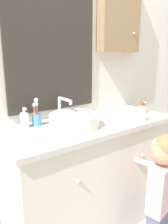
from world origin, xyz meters
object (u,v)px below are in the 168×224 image
Objects in this scene: sink_basin at (74,120)px; toothbrush_holder at (37,118)px; drinking_cup at (142,114)px; teddy_bear at (143,106)px; child_figure at (161,180)px; soap_dispenser at (25,120)px.

sink_basin is 2.05× the size of toothbrush_holder.
teddy_bear is at bearing 38.39° from drinking_cup.
child_figure is (0.55, -0.64, -0.36)m from toothbrush_holder.
sink_basin reaches higher than drinking_cup.
soap_dispenser is 1.06× the size of teddy_bear.
toothbrush_holder is at bearing 138.63° from sink_basin.
sink_basin reaches higher than child_figure.
sink_basin reaches higher than teddy_bear.
toothbrush_holder is at bearing 152.53° from drinking_cup.
toothbrush_holder reaches higher than sink_basin.
soap_dispenser is 0.96m from teddy_bear.
soap_dispenser is 0.84m from drinking_cup.
sink_basin reaches higher than soap_dispenser.
toothbrush_holder reaches higher than teddy_bear.
sink_basin is 3.00× the size of teddy_bear.
toothbrush_holder is at bearing 0.47° from soap_dispenser.
teddy_bear is at bearing -12.78° from soap_dispenser.
child_figure is (0.36, -0.47, -0.35)m from sink_basin.
teddy_bear is (0.94, -0.21, 0.01)m from soap_dispenser.
teddy_bear is (0.85, -0.21, 0.01)m from toothbrush_holder.
teddy_bear is at bearing -3.65° from sink_basin.
toothbrush_holder is (-0.19, 0.17, 0.00)m from sink_basin.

